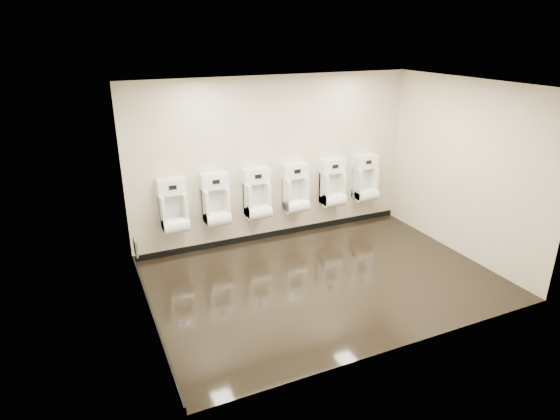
# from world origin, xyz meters

# --- Properties ---
(ground) EXTENTS (5.00, 3.50, 0.00)m
(ground) POSITION_xyz_m (0.00, 0.00, 0.00)
(ground) COLOR black
(ground) RESTS_ON ground
(ceiling) EXTENTS (5.00, 3.50, 0.00)m
(ceiling) POSITION_xyz_m (0.00, 0.00, 2.80)
(ceiling) COLOR silver
(back_wall) EXTENTS (5.00, 0.02, 2.80)m
(back_wall) POSITION_xyz_m (0.00, 1.75, 1.40)
(back_wall) COLOR beige
(back_wall) RESTS_ON ground
(front_wall) EXTENTS (5.00, 0.02, 2.80)m
(front_wall) POSITION_xyz_m (0.00, -1.75, 1.40)
(front_wall) COLOR beige
(front_wall) RESTS_ON ground
(left_wall) EXTENTS (0.02, 3.50, 2.80)m
(left_wall) POSITION_xyz_m (-2.50, 0.00, 1.40)
(left_wall) COLOR beige
(left_wall) RESTS_ON ground
(right_wall) EXTENTS (0.02, 3.50, 2.80)m
(right_wall) POSITION_xyz_m (2.50, 0.00, 1.40)
(right_wall) COLOR beige
(right_wall) RESTS_ON ground
(tile_overlay_left) EXTENTS (0.01, 3.50, 2.80)m
(tile_overlay_left) POSITION_xyz_m (-2.50, 0.00, 1.40)
(tile_overlay_left) COLOR silver
(tile_overlay_left) RESTS_ON ground
(skirting_back) EXTENTS (5.00, 0.02, 0.10)m
(skirting_back) POSITION_xyz_m (0.00, 1.74, 0.05)
(skirting_back) COLOR black
(skirting_back) RESTS_ON ground
(skirting_left) EXTENTS (0.02, 3.50, 0.10)m
(skirting_left) POSITION_xyz_m (-2.49, 0.00, 0.05)
(skirting_left) COLOR black
(skirting_left) RESTS_ON ground
(access_panel) EXTENTS (0.04, 0.25, 0.25)m
(access_panel) POSITION_xyz_m (-2.48, 1.20, 0.50)
(access_panel) COLOR #9E9EA3
(access_panel) RESTS_ON left_wall
(urinal_0) EXTENTS (0.45, 0.34, 0.84)m
(urinal_0) POSITION_xyz_m (-1.81, 1.60, 0.84)
(urinal_0) COLOR white
(urinal_0) RESTS_ON back_wall
(urinal_1) EXTENTS (0.45, 0.34, 0.84)m
(urinal_1) POSITION_xyz_m (-1.12, 1.60, 0.84)
(urinal_1) COLOR white
(urinal_1) RESTS_ON back_wall
(urinal_2) EXTENTS (0.45, 0.34, 0.84)m
(urinal_2) POSITION_xyz_m (-0.40, 1.60, 0.84)
(urinal_2) COLOR white
(urinal_2) RESTS_ON back_wall
(urinal_3) EXTENTS (0.45, 0.34, 0.84)m
(urinal_3) POSITION_xyz_m (0.31, 1.60, 0.84)
(urinal_3) COLOR white
(urinal_3) RESTS_ON back_wall
(urinal_4) EXTENTS (0.45, 0.34, 0.84)m
(urinal_4) POSITION_xyz_m (1.05, 1.60, 0.84)
(urinal_4) COLOR white
(urinal_4) RESTS_ON back_wall
(urinal_5) EXTENTS (0.45, 0.34, 0.84)m
(urinal_5) POSITION_xyz_m (1.75, 1.60, 0.84)
(urinal_5) COLOR white
(urinal_5) RESTS_ON back_wall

